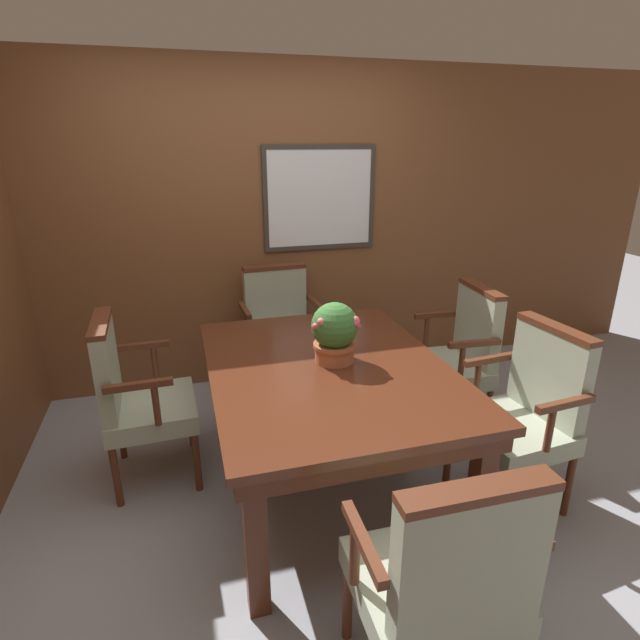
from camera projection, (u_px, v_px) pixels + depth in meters
ground_plane at (318, 500)px, 2.77m from camera, size 14.00×14.00×0.00m
wall_back at (260, 230)px, 3.86m from camera, size 7.20×0.08×2.45m
dining_table at (328, 380)px, 2.68m from camera, size 1.24×1.63×0.76m
chair_head_near at (444, 578)px, 1.62m from camera, size 0.58×0.50×1.00m
chair_head_far at (280, 327)px, 3.79m from camera, size 0.59×0.51×1.00m
chair_left_far at (135, 394)px, 2.79m from camera, size 0.51×0.59×1.00m
chair_right_near at (526, 408)px, 2.64m from camera, size 0.53×0.60×1.00m
chair_right_far at (458, 352)px, 3.34m from camera, size 0.52×0.60×1.00m
potted_plant at (335, 332)px, 2.64m from camera, size 0.26×0.25×0.33m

